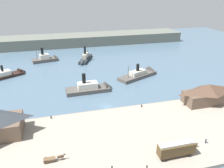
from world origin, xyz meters
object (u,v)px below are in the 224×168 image
at_px(ferry_departing_north, 48,59).
at_px(ferry_moored_west, 8,75).
at_px(pedestrian_at_waters_edge, 197,145).
at_px(mooring_post_west, 51,117).
at_px(mooring_post_center_east, 142,106).
at_px(street_tram, 176,148).
at_px(ferry_moored_east, 142,74).
at_px(pedestrian_near_cart, 112,168).
at_px(pedestrian_near_west_shed, 206,141).
at_px(pedestrian_walking_west, 147,167).
at_px(ferry_approaching_east, 93,88).
at_px(horse_cart, 53,158).
at_px(ferry_shed_customs_shed, 208,93).
at_px(ferry_mid_harbor, 85,59).

relative_size(ferry_departing_north, ferry_moored_west, 0.75).
height_order(pedestrian_at_waters_edge, mooring_post_west, pedestrian_at_waters_edge).
bearing_deg(ferry_departing_north, mooring_post_center_east, -64.05).
distance_m(street_tram, ferry_moored_east, 64.41).
bearing_deg(pedestrian_near_cart, mooring_post_center_east, 56.02).
distance_m(pedestrian_near_west_shed, pedestrian_at_waters_edge, 3.76).
xyz_separation_m(pedestrian_walking_west, mooring_post_center_east, (10.90, 31.33, -0.36)).
relative_size(street_tram, ferry_moored_west, 0.45).
distance_m(street_tram, ferry_approaching_east, 52.23).
bearing_deg(mooring_post_west, ferry_approaching_east, 47.99).
distance_m(horse_cart, ferry_moored_west, 76.74).
height_order(ferry_shed_customs_shed, ferry_moored_west, ferry_shed_customs_shed).
distance_m(ferry_moored_west, ferry_mid_harbor, 46.93).
xyz_separation_m(street_tram, ferry_departing_north, (-35.16, 103.02, -2.20)).
bearing_deg(ferry_moored_west, ferry_shed_customs_shed, -33.08).
relative_size(ferry_shed_customs_shed, mooring_post_center_east, 21.58).
distance_m(pedestrian_near_cart, ferry_moored_east, 71.53).
distance_m(pedestrian_near_west_shed, ferry_moored_west, 102.35).
bearing_deg(ferry_moored_west, mooring_post_center_east, -42.14).
relative_size(pedestrian_near_cart, ferry_mid_harbor, 0.08).
distance_m(mooring_post_west, ferry_moored_west, 55.65).
height_order(pedestrian_near_west_shed, ferry_departing_north, ferry_departing_north).
relative_size(ferry_departing_north, ferry_mid_harbor, 0.83).
distance_m(pedestrian_near_cart, mooring_post_center_east, 35.15).
xyz_separation_m(pedestrian_at_waters_edge, ferry_moored_west, (-63.66, 77.95, -0.78)).
height_order(pedestrian_near_cart, mooring_post_center_east, pedestrian_near_cart).
bearing_deg(pedestrian_walking_west, ferry_moored_east, 69.38).
xyz_separation_m(horse_cart, pedestrian_walking_west, (23.25, -9.34, -0.11)).
height_order(ferry_shed_customs_shed, mooring_post_west, ferry_shed_customs_shed).
bearing_deg(pedestrian_near_cart, pedestrian_near_west_shed, 6.42).
xyz_separation_m(ferry_shed_customs_shed, mooring_post_center_east, (-27.05, 3.23, -3.65)).
bearing_deg(ferry_shed_customs_shed, ferry_mid_harbor, 119.28).
bearing_deg(pedestrian_walking_west, ferry_moored_west, 119.01).
distance_m(mooring_post_center_east, ferry_moored_east, 36.78).
distance_m(pedestrian_near_cart, ferry_mid_harbor, 97.23).
relative_size(pedestrian_near_west_shed, mooring_post_west, 1.94).
bearing_deg(street_tram, mooring_post_west, 139.38).
distance_m(pedestrian_near_west_shed, pedestrian_near_cart, 30.40).
distance_m(pedestrian_near_west_shed, ferry_moored_east, 59.96).
bearing_deg(street_tram, ferry_mid_harbor, 96.93).
height_order(horse_cart, ferry_departing_north, ferry_departing_north).
distance_m(ferry_shed_customs_shed, horse_cart, 64.09).
relative_size(street_tram, ferry_mid_harbor, 0.50).
xyz_separation_m(horse_cart, pedestrian_near_cart, (14.52, -7.16, -0.18)).
bearing_deg(pedestrian_near_cart, ferry_mid_harbor, 85.97).
xyz_separation_m(mooring_post_center_east, ferry_approaching_east, (-15.36, 21.69, -0.11)).
bearing_deg(mooring_post_center_east, pedestrian_at_waters_edge, -75.44).
bearing_deg(ferry_moored_west, ferry_departing_north, 48.51).
bearing_deg(pedestrian_near_cart, ferry_moored_west, 114.75).
height_order(ferry_moored_east, ferry_moored_west, ferry_moored_east).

